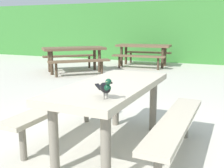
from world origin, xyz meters
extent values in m
plane|color=beige|center=(0.00, 0.00, 0.00)|extent=(60.00, 60.00, 0.00)
cube|color=#387A33|center=(0.00, 8.66, 1.14)|extent=(28.00, 1.49, 2.28)
cube|color=#B2A893|center=(-0.01, 0.17, 0.70)|extent=(0.82, 1.83, 0.07)
cylinder|color=slate|center=(-0.30, -0.52, 0.33)|extent=(0.09, 0.09, 0.67)
cylinder|color=slate|center=(0.23, -0.54, 0.33)|extent=(0.09, 0.09, 0.67)
cylinder|color=slate|center=(-0.25, 0.89, 0.33)|extent=(0.09, 0.09, 0.67)
cylinder|color=slate|center=(0.28, 0.87, 0.33)|extent=(0.09, 0.09, 0.67)
cube|color=#B2A893|center=(-0.71, 0.20, 0.41)|extent=(0.34, 1.72, 0.05)
cylinder|color=slate|center=(-0.73, -0.44, 0.20)|extent=(0.07, 0.07, 0.39)
cylinder|color=slate|center=(-0.69, 0.84, 0.20)|extent=(0.07, 0.07, 0.39)
cube|color=#B2A893|center=(0.69, 0.15, 0.41)|extent=(0.34, 1.72, 0.05)
cylinder|color=slate|center=(0.71, 0.79, 0.20)|extent=(0.07, 0.07, 0.39)
ellipsoid|color=black|center=(0.18, -0.43, 0.84)|extent=(0.16, 0.15, 0.09)
ellipsoid|color=#0F3823|center=(0.21, -0.46, 0.84)|extent=(0.09, 0.09, 0.06)
sphere|color=#0F3823|center=(0.23, -0.47, 0.90)|extent=(0.05, 0.05, 0.05)
sphere|color=#EAE08C|center=(0.25, -0.46, 0.90)|extent=(0.01, 0.01, 0.01)
sphere|color=#EAE08C|center=(0.22, -0.49, 0.90)|extent=(0.01, 0.01, 0.01)
cone|color=black|center=(0.26, -0.50, 0.90)|extent=(0.03, 0.03, 0.02)
cube|color=black|center=(0.09, -0.36, 0.82)|extent=(0.10, 0.09, 0.04)
cylinder|color=#47423D|center=(0.20, -0.43, 0.77)|extent=(0.01, 0.01, 0.05)
cylinder|color=#47423D|center=(0.18, -0.45, 0.77)|extent=(0.01, 0.01, 0.05)
cube|color=brown|center=(-1.53, 6.61, 0.70)|extent=(1.84, 0.86, 0.07)
cylinder|color=#423324|center=(-0.82, 6.38, 0.33)|extent=(0.09, 0.09, 0.67)
cylinder|color=#423324|center=(-0.85, 6.91, 0.33)|extent=(0.09, 0.09, 0.67)
cylinder|color=#423324|center=(-2.22, 6.30, 0.33)|extent=(0.09, 0.09, 0.67)
cylinder|color=#423324|center=(-2.25, 6.84, 0.33)|extent=(0.09, 0.09, 0.67)
cube|color=brown|center=(-1.49, 5.91, 0.41)|extent=(1.72, 0.38, 0.05)
cylinder|color=#423324|center=(-0.85, 5.95, 0.20)|extent=(0.07, 0.07, 0.39)
cylinder|color=#423324|center=(-2.13, 5.88, 0.20)|extent=(0.07, 0.07, 0.39)
cube|color=brown|center=(-1.57, 7.31, 0.41)|extent=(1.72, 0.38, 0.05)
cylinder|color=#423324|center=(-0.93, 7.34, 0.20)|extent=(0.07, 0.07, 0.39)
cylinder|color=#423324|center=(-2.21, 7.27, 0.20)|extent=(0.07, 0.07, 0.39)
cube|color=brown|center=(-3.08, 4.60, 0.70)|extent=(1.85, 1.77, 0.07)
cylinder|color=#423324|center=(-2.38, 4.87, 0.33)|extent=(0.09, 0.09, 0.67)
cylinder|color=#423324|center=(-2.74, 5.27, 0.33)|extent=(0.09, 0.09, 0.67)
cylinder|color=#423324|center=(-3.42, 3.93, 0.33)|extent=(0.09, 0.09, 0.67)
cylinder|color=#423324|center=(-3.78, 4.33, 0.33)|extent=(0.09, 0.09, 0.67)
cube|color=brown|center=(-2.61, 4.08, 0.41)|extent=(1.46, 1.35, 0.05)
cylinder|color=#423324|center=(-2.14, 4.51, 0.20)|extent=(0.07, 0.07, 0.39)
cylinder|color=#423324|center=(-3.09, 3.65, 0.20)|extent=(0.07, 0.07, 0.39)
cube|color=brown|center=(-3.55, 5.12, 0.41)|extent=(1.46, 1.35, 0.05)
cylinder|color=#423324|center=(-3.07, 5.55, 0.20)|extent=(0.07, 0.07, 0.39)
cylinder|color=#423324|center=(-4.03, 4.69, 0.20)|extent=(0.07, 0.07, 0.39)
camera|label=1|loc=(1.10, -2.49, 1.34)|focal=43.97mm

